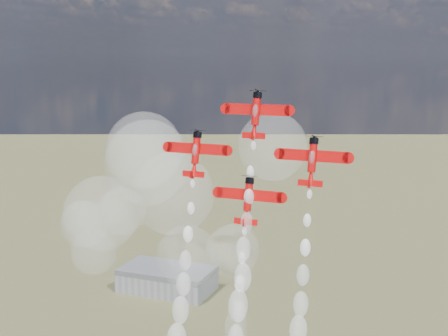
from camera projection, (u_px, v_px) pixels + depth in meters
name	position (u px, v px, depth m)	size (l,w,h in m)	color
hangar	(167.00, 279.00, 344.01)	(50.00, 28.00, 13.00)	gray
plane_lead	(256.00, 114.00, 124.04)	(13.51, 5.14, 9.48)	red
plane_left	(196.00, 153.00, 128.06)	(13.51, 5.14, 9.48)	red
plane_right	(312.00, 160.00, 119.13)	(13.51, 5.14, 9.48)	red
plane_slot	(248.00, 199.00, 123.15)	(13.51, 5.14, 9.48)	red
smoke_trail_lead	(236.00, 334.00, 121.87)	(5.18, 14.84, 48.69)	white
drifted_smoke_cloud	(157.00, 191.00, 158.15)	(67.16, 38.80, 46.30)	white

